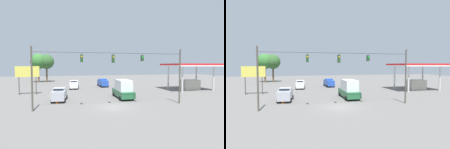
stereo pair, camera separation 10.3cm
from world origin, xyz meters
The scene contains 16 objects.
ground_plane centered at (0.00, 0.00, 0.00)m, with size 140.00×140.00×0.00m, color #605E5B.
overhead_signal_span centered at (0.08, -0.12, 4.74)m, with size 19.67×0.38×7.65m.
box_truck_green_crossing_near centered at (-3.02, -5.66, 1.48)m, with size 2.39×6.09×3.02m.
sedan_white_withflow_far centered at (4.60, -19.31, 1.00)m, with size 2.23×4.49×1.91m.
sedan_blue_oncoming_deep centered at (-2.51, -21.63, 1.04)m, with size 2.31×4.71×2.00m.
sedan_silver_parked_shoulder centered at (7.03, -5.63, 1.04)m, with size 2.30×4.31×2.01m.
traffic_cone_nearest centered at (7.25, -3.94, 0.32)m, with size 0.40×0.40×0.63m, color orange.
traffic_cone_second centered at (7.14, -6.72, 0.32)m, with size 0.40×0.40×0.63m, color orange.
traffic_cone_third centered at (7.25, -9.32, 0.32)m, with size 0.40×0.40×0.63m, color orange.
traffic_cone_fourth centered at (7.14, -11.84, 0.32)m, with size 0.40×0.40×0.63m, color orange.
traffic_cone_fifth centered at (7.12, -14.50, 0.32)m, with size 0.40×0.40×0.63m, color orange.
traffic_cone_farthest centered at (7.28, -16.99, 0.32)m, with size 0.40×0.40×0.63m, color orange.
gas_station centered at (-20.21, -11.61, 4.18)m, with size 10.77×7.53×5.76m.
roadside_billboard centered at (13.06, -12.87, 3.86)m, with size 4.13×0.16×5.23m.
tree_horizon_left centered at (15.24, -37.29, 6.56)m, with size 4.88×4.88×9.05m.
tree_horizon_right centered at (12.84, -37.52, 6.47)m, with size 4.65×4.65×8.86m.
Camera 2 is at (5.21, 21.73, 5.41)m, focal length 28.00 mm.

